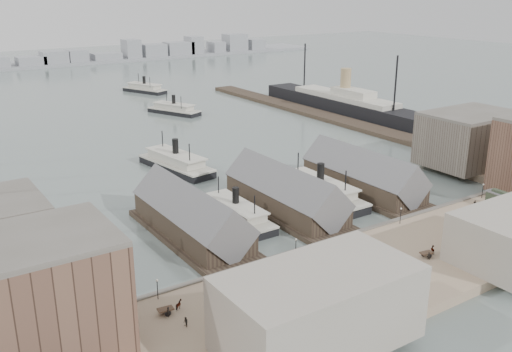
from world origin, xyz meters
TOP-DOWN VIEW (x-y plane):
  - ground at (0.00, 0.00)m, footprint 900.00×900.00m
  - quay at (0.00, -20.00)m, footprint 180.00×30.00m
  - seawall at (0.00, -5.20)m, footprint 180.00×1.20m
  - east_wharf at (78.00, 90.00)m, footprint 10.00×180.00m
  - ferry_shed_west at (-26.00, 16.88)m, footprint 14.00×42.00m
  - ferry_shed_center at (0.00, 16.88)m, footprint 14.00×42.00m
  - ferry_shed_east at (26.00, 16.88)m, footprint 14.00×42.00m
  - warehouse_west_front at (-70.00, -12.00)m, footprint 32.00×18.00m
  - warehouse_east_back at (68.00, 15.00)m, footprint 28.00×20.00m
  - street_bldg_west at (-30.00, -32.00)m, footprint 30.00×16.00m
  - lamp_post_far_w at (-45.00, -7.00)m, footprint 0.44×0.44m
  - lamp_post_near_w at (-15.00, -7.00)m, footprint 0.44×0.44m
  - lamp_post_near_e at (15.00, -7.00)m, footprint 0.44×0.44m
  - lamp_post_far_e at (45.00, -7.00)m, footprint 0.44×0.44m
  - far_shore at (-2.07, 334.14)m, footprint 500.00×40.00m
  - ferry_docked_west at (-13.00, 19.14)m, footprint 7.60×25.32m
  - ferry_docked_east at (13.00, 19.15)m, footprint 8.94×29.81m
  - ferry_open_near at (-7.17, 63.44)m, footprint 13.13×30.19m
  - ferry_open_mid at (28.01, 137.64)m, footprint 17.05×25.82m
  - ferry_open_far at (38.52, 195.01)m, footprint 16.96×26.50m
  - ocean_steamer at (92.00, 97.23)m, footprint 13.50×98.65m
  - tram at (42.62, -15.33)m, footprint 3.24×10.70m
  - horse_cart_left at (-44.08, -11.96)m, footprint 4.78×1.94m
  - horse_cart_center at (-3.08, -17.89)m, footprint 4.96×1.69m
  - horse_cart_right at (8.39, -21.61)m, footprint 4.73×2.18m
  - pedestrian_0 at (-45.89, -13.02)m, footprint 0.66×0.77m
  - pedestrian_1 at (-44.78, -17.17)m, footprint 0.69×0.85m
  - pedestrian_2 at (-25.52, -12.94)m, footprint 0.84×1.20m
  - pedestrian_3 at (-15.70, -21.55)m, footprint 0.57×1.04m
  - pedestrian_4 at (1.44, -16.80)m, footprint 0.55×0.83m
  - pedestrian_5 at (6.17, -22.81)m, footprint 0.71×0.65m
  - pedestrian_6 at (27.81, -14.25)m, footprint 0.89×1.03m
  - pedestrian_8 at (38.50, -9.65)m, footprint 0.81×0.98m

SIDE VIEW (x-z plane):
  - ground at x=0.00m, z-range 0.00..0.00m
  - east_wharf at x=78.00m, z-range 0.00..1.60m
  - quay at x=0.00m, z-range 0.00..2.00m
  - seawall at x=0.00m, z-range 0.00..2.30m
  - ferry_open_mid at x=28.01m, z-range -2.37..6.54m
  - ferry_docked_west at x=-13.00m, z-range -2.40..6.64m
  - ferry_open_far at x=38.52m, z-range -2.42..6.69m
  - ferry_open_near at x=-7.17m, z-range -2.77..7.66m
  - ferry_docked_east at x=13.00m, z-range -2.83..7.82m
  - pedestrian_8 at x=38.50m, z-range 2.00..3.57m
  - horse_cart_right at x=8.39m, z-range 2.02..3.56m
  - pedestrian_5 at x=6.17m, z-range 2.00..3.59m
  - horse_cart_left at x=-44.08m, z-range 2.01..3.65m
  - pedestrian_1 at x=-44.78m, z-range 2.00..3.66m
  - pedestrian_4 at x=1.44m, z-range 2.00..3.67m
  - horse_cart_center at x=-3.08m, z-range 2.00..3.67m
  - pedestrian_2 at x=-25.52m, z-range 2.00..3.68m
  - pedestrian_3 at x=-15.70m, z-range 2.00..3.69m
  - pedestrian_0 at x=-45.89m, z-range 2.00..3.79m
  - pedestrian_6 at x=27.81m, z-range 2.00..3.81m
  - far_shore at x=-2.07m, z-range -3.96..11.77m
  - tram at x=42.62m, z-range 2.05..5.81m
  - ocean_steamer at x=92.00m, z-range -5.62..14.11m
  - ferry_shed_west at x=-26.00m, z-range -1.66..10.94m
  - ferry_shed_center at x=0.00m, z-range -1.66..10.94m
  - ferry_shed_east at x=26.00m, z-range -1.66..10.94m
  - lamp_post_far_w at x=-45.00m, z-range 2.75..6.67m
  - lamp_post_near_w at x=-15.00m, z-range 2.75..6.67m
  - lamp_post_near_e at x=15.00m, z-range 2.75..6.67m
  - lamp_post_far_e at x=45.00m, z-range 2.75..6.67m
  - street_bldg_west at x=-30.00m, z-range 2.00..14.00m
  - warehouse_east_back at x=68.00m, z-range 2.00..17.00m
  - warehouse_west_front at x=-70.00m, z-range 2.00..20.00m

